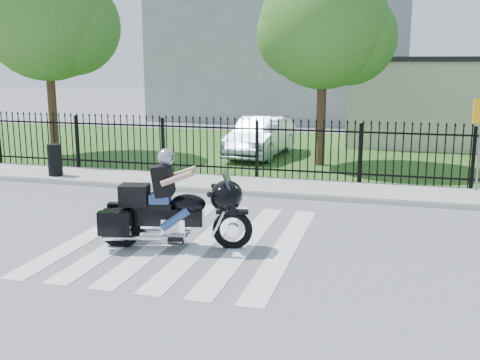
# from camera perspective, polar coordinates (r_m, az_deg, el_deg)

# --- Properties ---
(ground) EXTENTS (120.00, 120.00, 0.00)m
(ground) POSITION_cam_1_polar(r_m,az_deg,el_deg) (11.29, -5.49, -6.07)
(ground) COLOR slate
(ground) RESTS_ON ground
(crosswalk) EXTENTS (5.00, 5.50, 0.01)m
(crosswalk) POSITION_cam_1_polar(r_m,az_deg,el_deg) (11.29, -5.49, -6.04)
(crosswalk) COLOR silver
(crosswalk) RESTS_ON ground
(sidewalk) EXTENTS (40.00, 2.00, 0.12)m
(sidewalk) POSITION_cam_1_polar(r_m,az_deg,el_deg) (15.89, 0.87, -0.53)
(sidewalk) COLOR #ADAAA3
(sidewalk) RESTS_ON ground
(curb) EXTENTS (40.00, 0.12, 0.12)m
(curb) POSITION_cam_1_polar(r_m,az_deg,el_deg) (14.95, -0.08, -1.32)
(curb) COLOR #ADAAA3
(curb) RESTS_ON ground
(grass_strip) EXTENTS (40.00, 12.00, 0.02)m
(grass_strip) POSITION_cam_1_polar(r_m,az_deg,el_deg) (22.63, 5.28, 3.00)
(grass_strip) COLOR #27561D
(grass_strip) RESTS_ON ground
(iron_fence) EXTENTS (26.00, 0.04, 1.80)m
(iron_fence) POSITION_cam_1_polar(r_m,az_deg,el_deg) (16.69, 1.73, 3.00)
(iron_fence) COLOR black
(iron_fence) RESTS_ON ground
(tree_left) EXTENTS (4.80, 4.80, 7.58)m
(tree_left) POSITION_cam_1_polar(r_m,az_deg,el_deg) (22.34, -19.10, 15.59)
(tree_left) COLOR #382316
(tree_left) RESTS_ON ground
(tree_mid) EXTENTS (4.20, 4.20, 6.78)m
(tree_mid) POSITION_cam_1_polar(r_m,az_deg,el_deg) (19.22, 8.50, 15.29)
(tree_mid) COLOR #382316
(tree_mid) RESTS_ON ground
(building_low) EXTENTS (10.00, 6.00, 3.50)m
(building_low) POSITION_cam_1_polar(r_m,az_deg,el_deg) (26.28, 22.28, 7.22)
(building_low) COLOR beige
(building_low) RESTS_ON ground
(building_low_roof) EXTENTS (10.20, 6.20, 0.20)m
(building_low_roof) POSITION_cam_1_polar(r_m,az_deg,el_deg) (26.23, 22.60, 11.24)
(building_low_roof) COLOR black
(building_low_roof) RESTS_ON building_low
(building_tall) EXTENTS (15.00, 10.00, 12.00)m
(building_tall) POSITION_cam_1_polar(r_m,az_deg,el_deg) (36.77, 4.65, 15.74)
(building_tall) COLOR #999DA1
(building_tall) RESTS_ON ground
(motorcycle_rider) EXTENTS (2.91, 1.36, 1.95)m
(motorcycle_rider) POSITION_cam_1_polar(r_m,az_deg,el_deg) (10.66, -7.07, -2.72)
(motorcycle_rider) COLOR black
(motorcycle_rider) RESTS_ON ground
(parked_car) EXTENTS (1.89, 4.59, 1.48)m
(parked_car) POSITION_cam_1_polar(r_m,az_deg,el_deg) (21.00, 2.15, 4.42)
(parked_car) COLOR #9EB3C6
(parked_car) RESTS_ON grass_strip
(litter_bin) EXTENTS (0.44, 0.44, 0.96)m
(litter_bin) POSITION_cam_1_polar(r_m,az_deg,el_deg) (17.77, -18.29, 1.95)
(litter_bin) COLOR black
(litter_bin) RESTS_ON sidewalk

